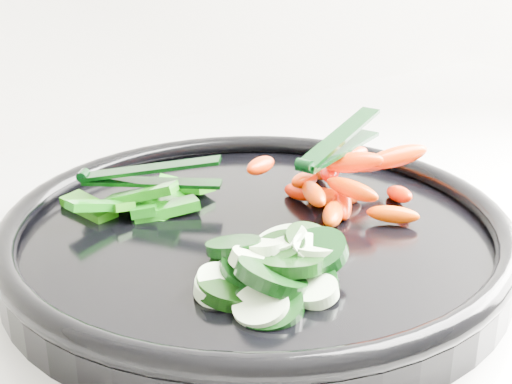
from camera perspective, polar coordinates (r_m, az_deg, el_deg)
veggie_tray at (r=0.53m, az=0.00°, el=-3.46°), size 0.38×0.38×0.04m
cucumber_pile at (r=0.45m, az=0.82°, el=-6.32°), size 0.13×0.11×0.04m
carrot_pile at (r=0.57m, az=6.77°, el=0.94°), size 0.15×0.15×0.05m
pepper_pile at (r=0.57m, az=-9.00°, el=-0.75°), size 0.12×0.09×0.04m
tong_carrot at (r=0.56m, az=6.56°, el=3.80°), size 0.11×0.05×0.02m
tong_pepper at (r=0.57m, az=-8.73°, el=1.32°), size 0.10×0.08×0.02m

